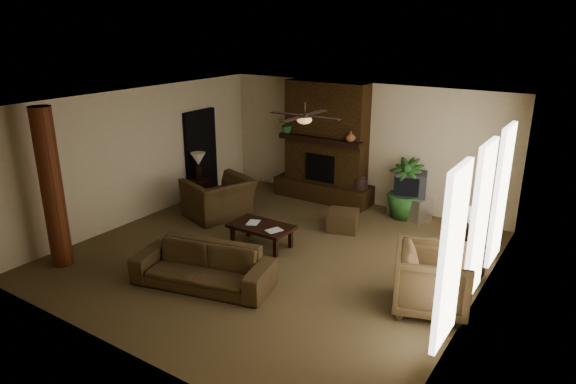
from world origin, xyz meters
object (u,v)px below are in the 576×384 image
Objects in this scene: sofa at (203,260)px; floor_plant at (404,201)px; armchair_right at (432,277)px; log_column at (52,189)px; floor_vase at (360,189)px; coffee_table at (261,228)px; side_table_left at (200,191)px; lamp_right at (471,221)px; armchair_left at (219,192)px; tv_stand at (410,206)px; ottoman at (343,220)px; side_table_right at (466,261)px; lamp_left at (198,161)px.

sofa is 4.92m from floor_plant.
log_column is at bearing 90.33° from armchair_right.
armchair_right reaches higher than floor_vase.
log_column reaches higher than floor_vase.
sofa is 2.12× the size of armchair_right.
side_table_left reaches higher than coffee_table.
lamp_right reaches higher than floor_plant.
tv_stand is at bearing 140.72° from armchair_left.
tv_stand is 2.86m from lamp_right.
lamp_right reaches higher than armchair_right.
floor_vase is (-0.31, 1.43, 0.23)m from ottoman.
sofa is 3.05m from armchair_left.
ottoman is (2.61, 0.83, -0.38)m from armchair_left.
floor_vase is at bearing 20.10° from armchair_right.
side_table_right is (2.66, -0.67, 0.08)m from ottoman.
sofa reaches higher than tv_stand.
side_table_right reaches higher than ottoman.
lamp_left is at bearing 119.61° from sofa.
floor_plant is at bearing 59.63° from coffee_table.
sofa is 1.71× the size of armchair_left.
sofa is 1.71× the size of floor_plant.
floor_plant is (1.71, 2.91, -0.00)m from coffee_table.
coffee_table is 2.18× the size of side_table_left.
ottoman is at bearing 50.12° from log_column.
armchair_left is 1.72× the size of floor_vase.
sofa is 3.77× the size of ottoman.
tv_stand is at bearing 58.08° from ottoman.
floor_plant is 2.41× the size of side_table_left.
armchair_right is at bearing -15.32° from side_table_left.
floor_plant is at bearing 57.10° from sofa.
armchair_right is at bearing -96.64° from side_table_right.
side_table_right is (3.59, 0.91, -0.10)m from coffee_table.
tv_stand is 1.31× the size of lamp_right.
armchair_right is 1.26× the size of tv_stand.
side_table_right is at bearing -35.21° from floor_vase.
floor_vase is (2.30, 2.27, -0.15)m from armchair_left.
tv_stand is (-1.61, 3.45, -0.28)m from armchair_right.
side_table_right is 0.85× the size of lamp_right.
lamp_left is at bearing 176.78° from lamp_right.
tv_stand is 4.92m from lamp_left.
lamp_right reaches higher than side_table_left.
floor_vase is 1.18× the size of lamp_left.
floor_plant is 2.04× the size of lamp_right.
ottoman is (3.44, 4.12, -1.20)m from log_column.
floor_vase is at bearing 102.36° from ottoman.
sofa is at bearing -104.16° from ottoman.
lamp_right reaches higher than coffee_table.
side_table_right is at bearing 23.35° from sofa.
log_column is at bearing -110.85° from tv_stand.
floor_vase is at bearing 70.03° from sofa.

